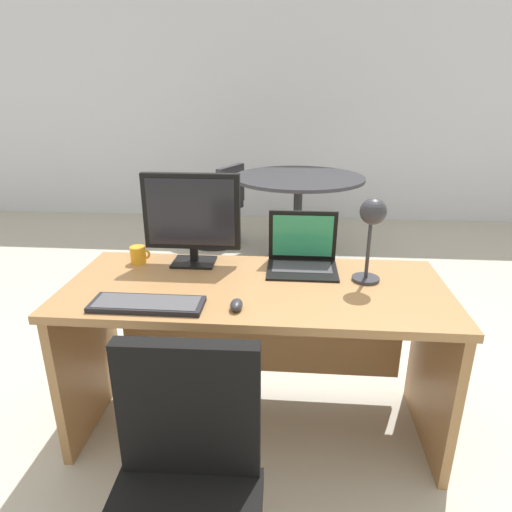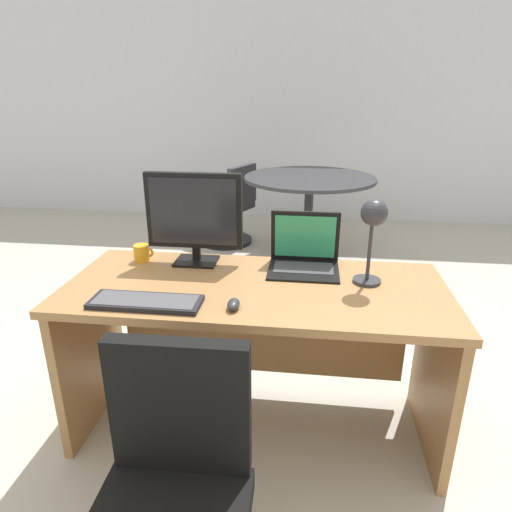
# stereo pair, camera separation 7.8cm
# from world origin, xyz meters

# --- Properties ---
(ground) EXTENTS (12.00, 12.00, 0.00)m
(ground) POSITION_xyz_m (0.00, 1.50, 0.00)
(ground) COLOR #B7B2A3
(back_wall) EXTENTS (10.00, 0.10, 2.80)m
(back_wall) POSITION_xyz_m (0.00, 3.84, 1.40)
(back_wall) COLOR silver
(back_wall) RESTS_ON ground
(desk) EXTENTS (1.63, 0.70, 0.76)m
(desk) POSITION_xyz_m (0.00, 0.05, 0.53)
(desk) COLOR #9E7042
(desk) RESTS_ON ground
(monitor) EXTENTS (0.45, 0.16, 0.43)m
(monitor) POSITION_xyz_m (-0.32, 0.23, 1.00)
(monitor) COLOR black
(monitor) RESTS_ON desk
(laptop) EXTENTS (0.32, 0.27, 0.26)m
(laptop) POSITION_xyz_m (0.20, 0.25, 0.83)
(laptop) COLOR black
(laptop) RESTS_ON desk
(keyboard) EXTENTS (0.44, 0.15, 0.02)m
(keyboard) POSITION_xyz_m (-0.40, -0.23, 0.77)
(keyboard) COLOR black
(keyboard) RESTS_ON desk
(mouse) EXTENTS (0.05, 0.09, 0.04)m
(mouse) POSITION_xyz_m (-0.05, -0.23, 0.77)
(mouse) COLOR #2D2D33
(mouse) RESTS_ON desk
(desk_lamp) EXTENTS (0.12, 0.14, 0.37)m
(desk_lamp) POSITION_xyz_m (0.48, 0.06, 1.03)
(desk_lamp) COLOR #2D2D33
(desk_lamp) RESTS_ON desk
(coffee_mug) EXTENTS (0.10, 0.07, 0.08)m
(coffee_mug) POSITION_xyz_m (-0.58, 0.21, 0.80)
(coffee_mug) COLOR orange
(coffee_mug) RESTS_ON desk
(meeting_table) EXTENTS (1.20, 1.20, 0.79)m
(meeting_table) POSITION_xyz_m (0.20, 2.34, 0.60)
(meeting_table) COLOR black
(meeting_table) RESTS_ON ground
(meeting_chair_near) EXTENTS (0.62, 0.61, 0.83)m
(meeting_chair_near) POSITION_xyz_m (-0.61, 2.70, 0.34)
(meeting_chair_near) COLOR black
(meeting_chair_near) RESTS_ON ground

